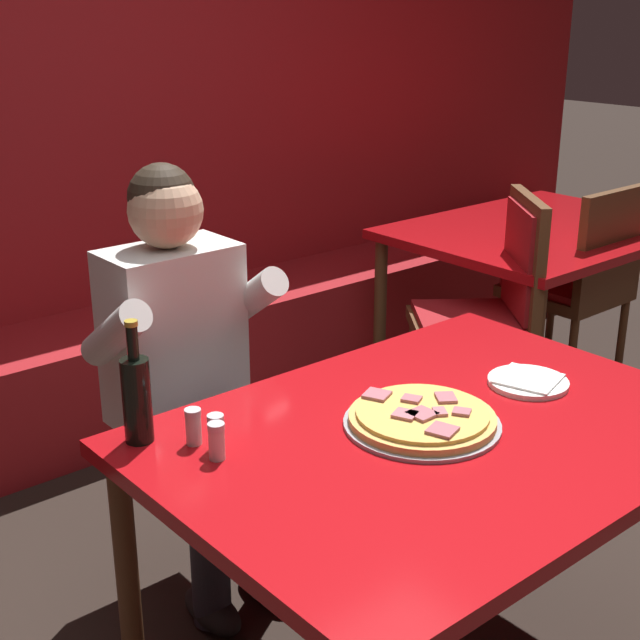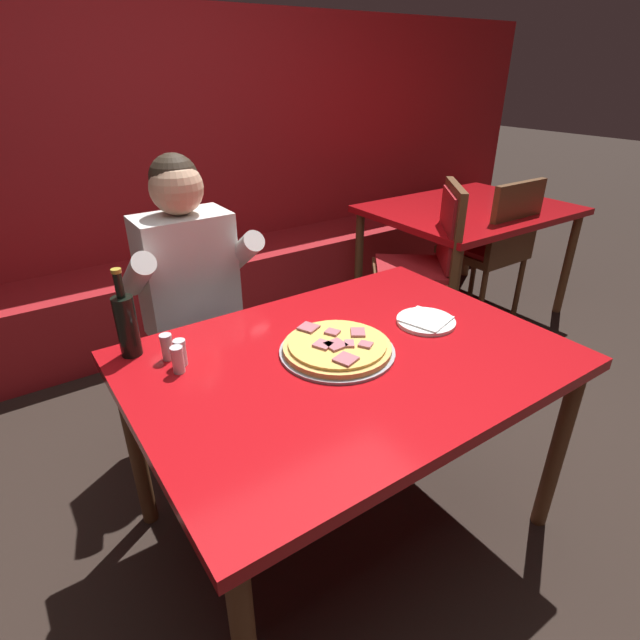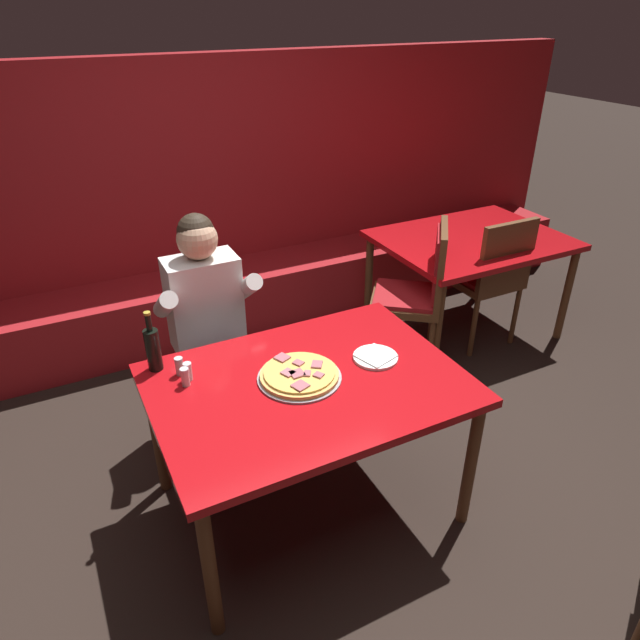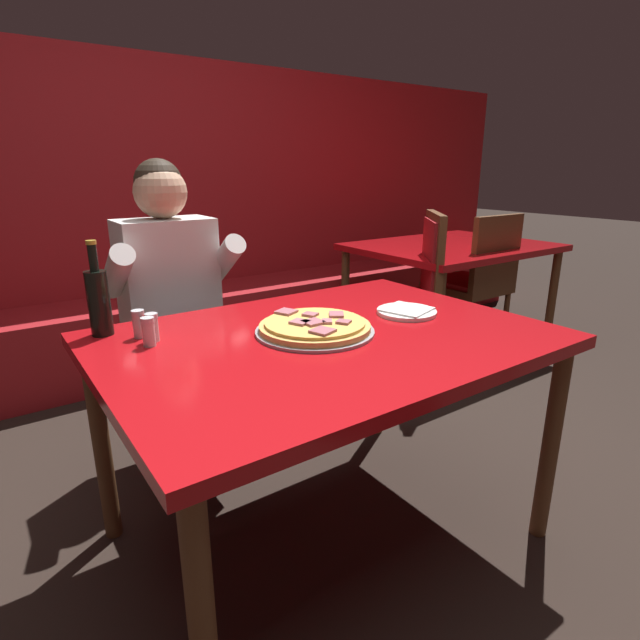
{
  "view_description": "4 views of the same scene",
  "coord_description": "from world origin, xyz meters",
  "views": [
    {
      "loc": [
        -1.43,
        -1.26,
        1.7
      ],
      "look_at": [
        -0.12,
        0.29,
        0.96
      ],
      "focal_mm": 50.0,
      "sensor_mm": 36.0,
      "label": 1
    },
    {
      "loc": [
        -0.85,
        -1.07,
        1.57
      ],
      "look_at": [
        0.07,
        0.26,
        0.74
      ],
      "focal_mm": 28.0,
      "sensor_mm": 36.0,
      "label": 2
    },
    {
      "loc": [
        -0.87,
        -1.85,
        2.21
      ],
      "look_at": [
        0.13,
        0.13,
        0.96
      ],
      "focal_mm": 32.0,
      "sensor_mm": 36.0,
      "label": 3
    },
    {
      "loc": [
        -0.86,
        -1.19,
        1.25
      ],
      "look_at": [
        0.04,
        0.09,
        0.76
      ],
      "focal_mm": 28.0,
      "sensor_mm": 36.0,
      "label": 4
    }
  ],
  "objects": [
    {
      "name": "shaker_oregano",
      "position": [
        -0.46,
        0.25,
        0.78
      ],
      "size": [
        0.04,
        0.04,
        0.09
      ],
      "color": "silver",
      "rests_on": "main_dining_table"
    },
    {
      "name": "plate_white_paper",
      "position": [
        0.36,
        0.02,
        0.75
      ],
      "size": [
        0.21,
        0.21,
        0.02
      ],
      "color": "white",
      "rests_on": "main_dining_table"
    },
    {
      "name": "beer_bottle",
      "position": [
        -0.57,
        0.4,
        0.85
      ],
      "size": [
        0.07,
        0.07,
        0.29
      ],
      "color": "black",
      "rests_on": "main_dining_table"
    },
    {
      "name": "diner_seated_blue_shirt",
      "position": [
        -0.2,
        0.77,
        0.71
      ],
      "size": [
        0.53,
        0.53,
        1.27
      ],
      "color": "black",
      "rests_on": "ground_plane"
    },
    {
      "name": "main_dining_table",
      "position": [
        0.0,
        0.0,
        0.67
      ],
      "size": [
        1.35,
        0.98,
        0.74
      ],
      "color": "brown",
      "rests_on": "ground_plane"
    },
    {
      "name": "booth_bench",
      "position": [
        0.0,
        1.86,
        0.23
      ],
      "size": [
        6.46,
        0.48,
        0.46
      ],
      "primitive_type": "cube",
      "color": "#A3191E",
      "rests_on": "ground_plane"
    },
    {
      "name": "shaker_red_pepper_flakes",
      "position": [
        -0.48,
        0.31,
        0.78
      ],
      "size": [
        0.04,
        0.04,
        0.09
      ],
      "color": "silver",
      "rests_on": "main_dining_table"
    },
    {
      "name": "booth_wall_panel",
      "position": [
        0.0,
        2.18,
        0.95
      ],
      "size": [
        6.8,
        0.16,
        1.9
      ],
      "primitive_type": "cube",
      "color": "#A3191E",
      "rests_on": "ground_plane"
    },
    {
      "name": "dining_chair_side_aisle",
      "position": [
        1.8,
        0.81,
        0.56
      ],
      "size": [
        0.44,
        0.44,
        0.96
      ],
      "color": "brown",
      "rests_on": "ground_plane"
    },
    {
      "name": "pizza",
      "position": [
        -0.02,
        0.03,
        0.76
      ],
      "size": [
        0.37,
        0.37,
        0.05
      ],
      "color": "#9E9EA3",
      "rests_on": "main_dining_table"
    },
    {
      "name": "shaker_parmesan",
      "position": [
        -0.48,
        0.21,
        0.78
      ],
      "size": [
        0.04,
        0.04,
        0.09
      ],
      "color": "silver",
      "rests_on": "main_dining_table"
    },
    {
      "name": "ground_plane",
      "position": [
        0.0,
        0.0,
        0.0
      ],
      "size": [
        24.0,
        24.0,
        0.0
      ],
      "primitive_type": "plane",
      "color": "black"
    },
    {
      "name": "background_dining_table",
      "position": [
        1.78,
        1.03,
        0.67
      ],
      "size": [
        1.27,
        0.96,
        0.74
      ],
      "color": "brown",
      "rests_on": "ground_plane"
    },
    {
      "name": "dining_chair_near_left",
      "position": [
        1.2,
        0.82,
        0.58
      ],
      "size": [
        0.62,
        0.62,
        1.0
      ],
      "color": "brown",
      "rests_on": "ground_plane"
    }
  ]
}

